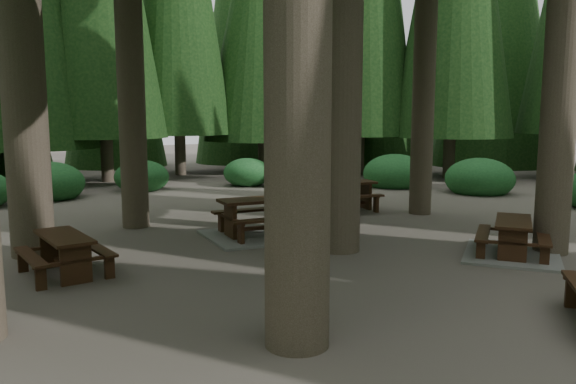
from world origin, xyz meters
TOP-DOWN VIEW (x-y plane):
  - ground at (0.00, 0.00)m, footprint 80.00×80.00m
  - picnic_table_a at (3.15, -2.19)m, footprint 2.67×2.55m
  - picnic_table_b at (-4.11, 1.70)m, footprint 1.33×1.63m
  - picnic_table_c at (0.37, 2.20)m, footprint 2.95×2.61m
  - picnic_table_d at (4.15, 3.71)m, footprint 2.30×2.07m
  - shrub_ring at (0.70, 0.75)m, footprint 23.86×24.64m

SIDE VIEW (x-z plane):
  - ground at x=0.00m, z-range 0.00..0.00m
  - picnic_table_a at x=3.15m, z-range -0.12..0.58m
  - picnic_table_c at x=0.37m, z-range -0.13..0.74m
  - shrub_ring at x=0.70m, z-range -0.35..1.15m
  - picnic_table_b at x=-4.11m, z-range 0.11..0.81m
  - picnic_table_d at x=4.15m, z-range 0.13..0.96m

